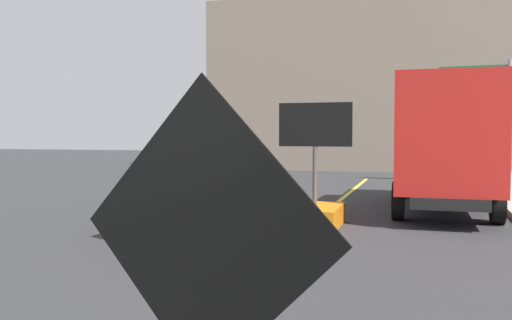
{
  "coord_description": "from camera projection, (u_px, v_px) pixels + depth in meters",
  "views": [
    {
      "loc": [
        2.38,
        -0.93,
        2.02
      ],
      "look_at": [
        0.52,
        5.2,
        1.72
      ],
      "focal_mm": 38.51,
      "sensor_mm": 36.0,
      "label": 1
    }
  ],
  "objects": [
    {
      "name": "arrow_board_trailer",
      "position": [
        315.0,
        204.0,
        11.98
      ],
      "size": [
        1.6,
        1.8,
        2.7
      ],
      "color": "orange",
      "rests_on": "ground"
    },
    {
      "name": "pickup_car",
      "position": [
        213.0,
        193.0,
        12.3
      ],
      "size": [
        2.31,
        5.0,
        1.38
      ],
      "color": "#591414",
      "rests_on": "ground"
    },
    {
      "name": "traffic_cone_mid_lane",
      "position": [
        251.0,
        261.0,
        7.1
      ],
      "size": [
        0.36,
        0.36,
        0.76
      ],
      "color": "black",
      "rests_on": "ground"
    },
    {
      "name": "traffic_cone_far_lane",
      "position": [
        274.0,
        233.0,
        9.17
      ],
      "size": [
        0.36,
        0.36,
        0.76
      ],
      "color": "black",
      "rests_on": "ground"
    },
    {
      "name": "highway_guide_sign",
      "position": [
        488.0,
        99.0,
        22.2
      ],
      "size": [
        2.79,
        0.24,
        5.0
      ],
      "color": "gray",
      "rests_on": "ground"
    },
    {
      "name": "lane_center_stripe",
      "position": [
        236.0,
        283.0,
        7.42
      ],
      "size": [
        0.14,
        36.0,
        0.01
      ],
      "primitive_type": "cube",
      "color": "yellow",
      "rests_on": "ground"
    },
    {
      "name": "roadwork_sign",
      "position": [
        204.0,
        239.0,
        2.86
      ],
      "size": [
        1.59,
        0.41,
        2.33
      ],
      "color": "#593819",
      "rests_on": "ground"
    },
    {
      "name": "traffic_cone_near_sign",
      "position": [
        235.0,
        317.0,
        5.12
      ],
      "size": [
        0.36,
        0.36,
        0.63
      ],
      "color": "black",
      "rests_on": "ground"
    },
    {
      "name": "box_truck",
      "position": [
        444.0,
        142.0,
        14.44
      ],
      "size": [
        2.46,
        7.5,
        3.35
      ],
      "color": "black",
      "rests_on": "ground"
    },
    {
      "name": "far_building_block",
      "position": [
        359.0,
        87.0,
        32.39
      ],
      "size": [
        16.68,
        6.69,
        9.62
      ],
      "primitive_type": "cube",
      "color": "gray",
      "rests_on": "ground"
    }
  ]
}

